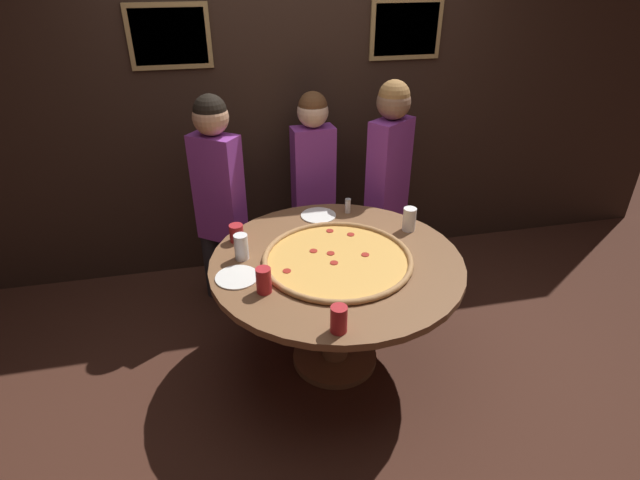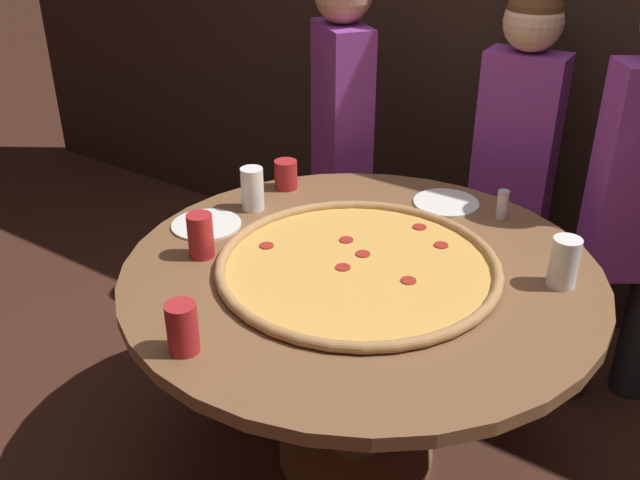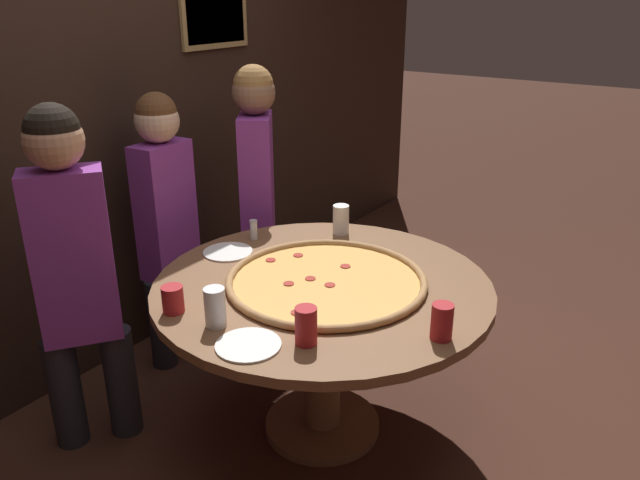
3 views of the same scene
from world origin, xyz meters
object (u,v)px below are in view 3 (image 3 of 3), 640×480
at_px(dining_table, 322,314).
at_px(white_plate_beside_cup, 248,345).
at_px(giant_pizza, 327,280).
at_px(drink_cup_by_shaker, 215,307).
at_px(white_plate_right_side, 228,252).
at_px(diner_far_left, 166,216).
at_px(drink_cup_far_right, 442,322).
at_px(drink_cup_front_edge, 341,219).
at_px(diner_centre_back, 257,188).
at_px(drink_cup_near_left, 173,299).
at_px(drink_cup_beside_pizza, 306,326).
at_px(condiment_shaker, 254,230).
at_px(diner_side_left, 74,264).

distance_m(dining_table, white_plate_beside_cup, 0.58).
height_order(giant_pizza, drink_cup_by_shaker, drink_cup_by_shaker).
xyz_separation_m(drink_cup_by_shaker, white_plate_right_side, (0.52, 0.41, -0.07)).
relative_size(white_plate_beside_cup, diner_far_left, 0.16).
bearing_deg(drink_cup_far_right, white_plate_right_side, 82.28).
bearing_deg(drink_cup_front_edge, diner_centre_back, 83.49).
relative_size(giant_pizza, diner_far_left, 0.58).
height_order(dining_table, drink_cup_near_left, drink_cup_near_left).
relative_size(drink_cup_beside_pizza, diner_far_left, 0.10).
height_order(drink_cup_front_edge, drink_cup_by_shaker, drink_cup_by_shaker).
relative_size(giant_pizza, drink_cup_near_left, 7.97).
bearing_deg(giant_pizza, white_plate_beside_cup, -175.21).
xyz_separation_m(drink_cup_near_left, condiment_shaker, (0.73, 0.22, -0.00)).
distance_m(drink_cup_by_shaker, condiment_shaker, 0.83).
relative_size(drink_cup_far_right, drink_cup_near_left, 1.26).
bearing_deg(condiment_shaker, white_plate_beside_cup, -141.54).
distance_m(white_plate_right_side, condiment_shaker, 0.20).
relative_size(drink_cup_front_edge, condiment_shaker, 1.50).
distance_m(drink_cup_front_edge, white_plate_right_side, 0.59).
height_order(condiment_shaker, diner_side_left, diner_side_left).
height_order(white_plate_right_side, diner_centre_back, diner_centre_back).
xyz_separation_m(giant_pizza, drink_cup_by_shaker, (-0.51, 0.14, 0.06)).
xyz_separation_m(drink_cup_beside_pizza, diner_side_left, (-0.17, 1.02, 0.04)).
xyz_separation_m(white_plate_right_side, diner_side_left, (-0.61, 0.27, 0.10)).
xyz_separation_m(diner_centre_back, diner_far_left, (-0.50, 0.18, -0.05)).
height_order(dining_table, condiment_shaker, condiment_shaker).
xyz_separation_m(drink_cup_front_edge, diner_far_left, (-0.44, 0.76, -0.01)).
bearing_deg(diner_side_left, drink_cup_near_left, 135.73).
height_order(diner_centre_back, diner_far_left, diner_centre_back).
xyz_separation_m(drink_cup_front_edge, drink_cup_by_shaker, (-1.02, -0.11, 0.00)).
height_order(drink_cup_front_edge, condiment_shaker, drink_cup_front_edge).
bearing_deg(drink_cup_by_shaker, diner_far_left, 56.20).
bearing_deg(drink_cup_front_edge, diner_side_left, 152.91).
height_order(drink_cup_front_edge, diner_side_left, diner_side_left).
bearing_deg(diner_side_left, dining_table, 163.55).
xyz_separation_m(dining_table, condiment_shaker, (0.21, 0.54, 0.20)).
height_order(drink_cup_front_edge, drink_cup_near_left, drink_cup_front_edge).
height_order(drink_cup_far_right, diner_side_left, diner_side_left).
bearing_deg(drink_cup_front_edge, giant_pizza, -153.59).
bearing_deg(diner_centre_back, white_plate_right_side, -8.74).
height_order(white_plate_right_side, diner_side_left, diner_side_left).
relative_size(white_plate_beside_cup, diner_centre_back, 0.15).
bearing_deg(drink_cup_far_right, drink_cup_by_shaker, 117.60).
xyz_separation_m(dining_table, drink_cup_front_edge, (0.51, 0.23, 0.22)).
bearing_deg(drink_cup_by_shaker, condiment_shaker, 30.22).
relative_size(drink_cup_by_shaker, drink_cup_beside_pizza, 1.08).
xyz_separation_m(drink_cup_beside_pizza, white_plate_right_side, (0.44, 0.75, -0.06)).
bearing_deg(dining_table, condiment_shaker, 68.76).
distance_m(drink_cup_beside_pizza, drink_cup_near_left, 0.55).
distance_m(drink_cup_beside_pizza, condiment_shaker, 0.99).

